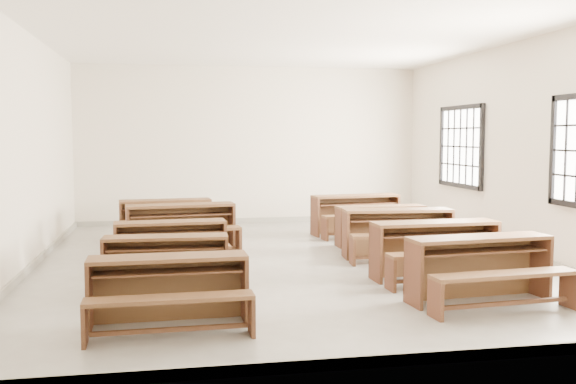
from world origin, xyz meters
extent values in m
plane|color=gray|center=(0.00, 0.00, 0.00)|extent=(8.50, 8.50, 0.00)
cube|color=white|center=(0.00, 0.00, 3.18)|extent=(7.00, 8.50, 0.05)
cube|color=beige|center=(0.00, 4.22, 1.60)|extent=(7.00, 0.05, 3.20)
cube|color=beige|center=(0.00, -4.22, 1.60)|extent=(7.00, 0.05, 3.20)
cube|color=beige|center=(-3.48, 0.00, 1.60)|extent=(0.05, 8.50, 3.20)
cube|color=beige|center=(3.48, 0.00, 1.60)|extent=(0.05, 8.50, 3.20)
cube|color=gray|center=(0.00, 4.23, 0.05)|extent=(7.00, 0.04, 0.10)
cube|color=gray|center=(0.00, -4.23, 0.05)|extent=(7.00, 0.04, 0.10)
cube|color=gray|center=(-3.48, 0.00, 0.05)|extent=(0.04, 8.50, 0.10)
cube|color=gray|center=(3.48, 0.00, 0.05)|extent=(0.04, 8.50, 0.10)
cube|color=black|center=(3.45, -1.01, 1.60)|extent=(0.06, 0.08, 1.46)
cube|color=white|center=(3.47, 1.80, 1.60)|extent=(0.02, 1.50, 1.30)
cube|color=black|center=(3.45, 1.80, 2.29)|extent=(0.06, 1.62, 0.08)
cube|color=black|center=(3.45, 1.80, 0.91)|extent=(0.06, 1.62, 0.08)
cube|color=black|center=(3.45, 1.01, 1.60)|extent=(0.06, 0.08, 1.46)
cube|color=black|center=(3.45, 2.59, 1.60)|extent=(0.06, 0.08, 1.46)
cube|color=brown|center=(-1.66, -2.81, 0.65)|extent=(1.49, 0.40, 0.04)
cube|color=brown|center=(-1.67, -2.64, 0.31)|extent=(1.48, 0.07, 0.63)
cube|color=#552C1D|center=(-2.39, -2.83, 0.31)|extent=(0.05, 0.37, 0.63)
cube|color=#552C1D|center=(-0.94, -2.79, 0.31)|extent=(0.05, 0.37, 0.63)
cube|color=#552C1D|center=(-1.66, -2.83, 0.52)|extent=(1.37, 0.31, 0.02)
cube|color=brown|center=(-1.65, -3.26, 0.37)|extent=(1.49, 0.29, 0.04)
cube|color=#552C1D|center=(-2.37, -3.28, 0.18)|extent=(0.04, 0.26, 0.35)
cube|color=#552C1D|center=(-0.93, -3.25, 0.18)|extent=(0.04, 0.26, 0.35)
cube|color=#552C1D|center=(-1.65, -3.26, 0.09)|extent=(1.37, 0.08, 0.04)
cube|color=brown|center=(-1.70, -1.41, 0.62)|extent=(1.44, 0.42, 0.04)
cube|color=brown|center=(-1.69, -1.25, 0.30)|extent=(1.42, 0.10, 0.60)
cube|color=#552C1D|center=(-2.39, -1.38, 0.30)|extent=(0.05, 0.36, 0.60)
cube|color=#552C1D|center=(-1.00, -1.44, 0.30)|extent=(0.05, 0.36, 0.60)
cube|color=#552C1D|center=(-1.70, -1.42, 0.50)|extent=(1.33, 0.32, 0.02)
cube|color=brown|center=(-1.72, -1.84, 0.36)|extent=(1.43, 0.31, 0.04)
cube|color=#552C1D|center=(-2.41, -1.81, 0.17)|extent=(0.05, 0.25, 0.34)
cube|color=#552C1D|center=(-1.02, -1.87, 0.17)|extent=(0.05, 0.25, 0.34)
cube|color=#552C1D|center=(-1.72, -1.84, 0.09)|extent=(1.32, 0.10, 0.04)
cube|color=brown|center=(-1.64, -0.25, 0.64)|extent=(1.49, 0.46, 0.04)
cube|color=brown|center=(-1.65, -0.09, 0.31)|extent=(1.46, 0.13, 0.62)
cube|color=#552C1D|center=(-2.36, -0.30, 0.31)|extent=(0.06, 0.37, 0.62)
cube|color=#552C1D|center=(-0.93, -0.21, 0.31)|extent=(0.06, 0.37, 0.62)
cube|color=#552C1D|center=(-1.64, -0.27, 0.51)|extent=(1.37, 0.36, 0.02)
cube|color=brown|center=(-1.61, -0.70, 0.37)|extent=(1.48, 0.35, 0.04)
cube|color=#552C1D|center=(-2.33, -0.75, 0.17)|extent=(0.05, 0.26, 0.35)
cube|color=#552C1D|center=(-0.90, -0.65, 0.17)|extent=(0.05, 0.26, 0.35)
cube|color=#552C1D|center=(-1.61, -0.70, 0.09)|extent=(1.35, 0.14, 0.04)
cube|color=brown|center=(-1.48, 1.11, 0.72)|extent=(1.68, 0.59, 0.04)
cube|color=brown|center=(-1.50, 1.30, 0.35)|extent=(1.64, 0.22, 0.70)
cube|color=#552C1D|center=(-2.28, 1.03, 0.35)|extent=(0.09, 0.41, 0.70)
cube|color=#552C1D|center=(-0.68, 1.20, 0.35)|extent=(0.09, 0.41, 0.70)
cube|color=#552C1D|center=(-1.48, 1.09, 0.58)|extent=(1.55, 0.47, 0.02)
cube|color=brown|center=(-1.43, 0.61, 0.41)|extent=(1.67, 0.47, 0.04)
cube|color=#552C1D|center=(-2.23, 0.52, 0.20)|extent=(0.07, 0.29, 0.39)
cube|color=#552C1D|center=(-0.63, 0.70, 0.20)|extent=(0.07, 0.29, 0.39)
cube|color=#552C1D|center=(-1.43, 0.61, 0.10)|extent=(1.52, 0.22, 0.04)
cube|color=brown|center=(-1.72, 2.32, 0.68)|extent=(1.58, 0.52, 0.04)
cube|color=brown|center=(-1.74, 2.50, 0.33)|extent=(1.55, 0.18, 0.66)
cube|color=#552C1D|center=(-2.47, 2.26, 0.33)|extent=(0.07, 0.39, 0.66)
cube|color=#552C1D|center=(-0.97, 2.39, 0.33)|extent=(0.07, 0.39, 0.66)
cube|color=#552C1D|center=(-1.72, 2.30, 0.54)|extent=(1.45, 0.42, 0.02)
cube|color=brown|center=(-1.68, 1.85, 0.39)|extent=(1.57, 0.41, 0.04)
cube|color=#552C1D|center=(-2.43, 1.78, 0.18)|extent=(0.06, 0.27, 0.37)
cube|color=#552C1D|center=(-0.93, 1.92, 0.18)|extent=(0.06, 0.27, 0.37)
cube|color=#552C1D|center=(-1.68, 1.85, 0.10)|extent=(1.43, 0.18, 0.04)
cube|color=brown|center=(1.63, -2.52, 0.69)|extent=(1.61, 0.53, 0.04)
cube|color=brown|center=(1.62, -2.34, 0.34)|extent=(1.58, 0.17, 0.67)
cube|color=#552C1D|center=(0.86, -2.58, 0.34)|extent=(0.07, 0.40, 0.67)
cube|color=#552C1D|center=(2.40, -2.45, 0.34)|extent=(0.07, 0.40, 0.67)
cube|color=#552C1D|center=(1.63, -2.54, 0.55)|extent=(1.49, 0.42, 0.02)
cube|color=brown|center=(1.67, -3.00, 0.40)|extent=(1.60, 0.41, 0.04)
cube|color=#552C1D|center=(0.90, -3.07, 0.19)|extent=(0.06, 0.28, 0.38)
cube|color=#552C1D|center=(2.44, -2.94, 0.19)|extent=(0.06, 0.28, 0.38)
cube|color=#552C1D|center=(1.67, -3.00, 0.10)|extent=(1.46, 0.17, 0.04)
cube|color=brown|center=(1.62, -1.37, 0.70)|extent=(1.62, 0.46, 0.04)
cube|color=brown|center=(1.62, -1.19, 0.34)|extent=(1.61, 0.10, 0.68)
cube|color=#552C1D|center=(0.84, -1.40, 0.34)|extent=(0.06, 0.40, 0.68)
cube|color=#552C1D|center=(2.40, -1.34, 0.34)|extent=(0.06, 0.40, 0.68)
cube|color=#552C1D|center=(1.62, -1.39, 0.56)|extent=(1.50, 0.36, 0.02)
cube|color=brown|center=(1.64, -1.86, 0.40)|extent=(1.61, 0.34, 0.04)
cube|color=#552C1D|center=(0.86, -1.89, 0.19)|extent=(0.05, 0.28, 0.38)
cube|color=#552C1D|center=(2.42, -1.83, 0.19)|extent=(0.05, 0.28, 0.38)
cube|color=#552C1D|center=(1.64, -1.86, 0.10)|extent=(1.49, 0.11, 0.04)
cube|color=brown|center=(1.65, 0.06, 0.70)|extent=(1.62, 0.52, 0.04)
cube|color=brown|center=(1.67, 0.24, 0.34)|extent=(1.60, 0.16, 0.68)
cube|color=#552C1D|center=(0.88, 0.11, 0.34)|extent=(0.07, 0.40, 0.68)
cube|color=#552C1D|center=(2.43, 0.00, 0.34)|extent=(0.07, 0.40, 0.68)
cube|color=#552C1D|center=(1.65, 0.04, 0.56)|extent=(1.50, 0.41, 0.02)
cube|color=brown|center=(1.62, -0.43, 0.40)|extent=(1.61, 0.40, 0.04)
cube|color=#552C1D|center=(0.84, -0.37, 0.19)|extent=(0.06, 0.28, 0.38)
cube|color=#552C1D|center=(2.39, -0.49, 0.19)|extent=(0.06, 0.28, 0.38)
cube|color=#552C1D|center=(1.62, -0.43, 0.10)|extent=(1.48, 0.16, 0.04)
cube|color=brown|center=(1.74, 1.07, 0.64)|extent=(1.47, 0.41, 0.04)
cube|color=brown|center=(1.73, 1.23, 0.31)|extent=(1.46, 0.08, 0.62)
cube|color=#552C1D|center=(1.02, 1.05, 0.31)|extent=(0.05, 0.37, 0.62)
cube|color=#552C1D|center=(2.45, 1.09, 0.31)|extent=(0.05, 0.37, 0.62)
cube|color=#552C1D|center=(1.74, 1.05, 0.51)|extent=(1.36, 0.31, 0.02)
cube|color=brown|center=(1.75, 0.62, 0.36)|extent=(1.46, 0.30, 0.04)
cube|color=#552C1D|center=(1.04, 0.60, 0.17)|extent=(0.04, 0.26, 0.35)
cube|color=#552C1D|center=(2.46, 0.64, 0.17)|extent=(0.04, 0.26, 0.35)
cube|color=#552C1D|center=(1.75, 0.62, 0.09)|extent=(1.35, 0.08, 0.04)
cube|color=brown|center=(1.68, 2.33, 0.70)|extent=(1.64, 0.59, 0.04)
cube|color=brown|center=(1.66, 2.51, 0.34)|extent=(1.60, 0.23, 0.68)
cube|color=#552C1D|center=(0.90, 2.24, 0.34)|extent=(0.09, 0.40, 0.68)
cube|color=#552C1D|center=(2.46, 2.42, 0.34)|extent=(0.09, 0.40, 0.68)
cube|color=#552C1D|center=(1.68, 2.31, 0.56)|extent=(1.51, 0.48, 0.02)
cube|color=brown|center=(1.74, 1.84, 0.40)|extent=(1.63, 0.47, 0.04)
cube|color=#552C1D|center=(0.96, 1.75, 0.19)|extent=(0.07, 0.28, 0.38)
cube|color=#552C1D|center=(2.52, 1.94, 0.19)|extent=(0.07, 0.28, 0.38)
cube|color=#552C1D|center=(1.74, 1.84, 0.10)|extent=(1.48, 0.23, 0.04)
camera|label=1|loc=(-1.63, -8.86, 1.79)|focal=40.00mm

